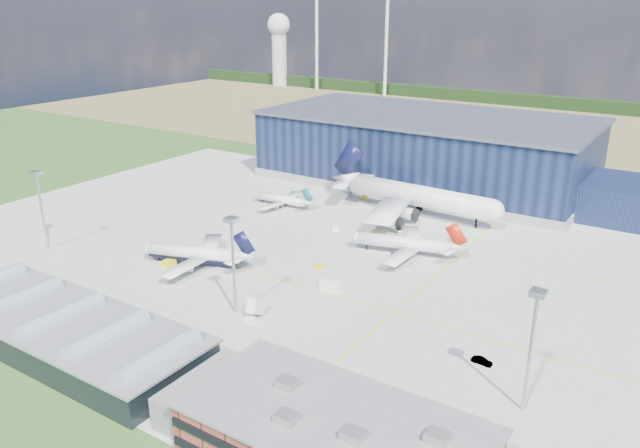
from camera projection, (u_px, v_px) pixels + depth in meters
The scene contains 25 objects.
ground at pixel (280, 260), 170.41m from camera, with size 600.00×600.00×0.00m, color #31521E.
apron at pixel (301, 248), 178.26m from camera, with size 220.00×160.00×0.08m.
farmland at pixel (519, 129), 343.46m from camera, with size 600.00×220.00×0.01m, color #927C4E.
treeline at pixel (556, 103), 405.03m from camera, with size 600.00×8.00×8.00m, color black.
horizon_dressing at pixel (308, 44), 489.05m from camera, with size 440.20×18.00×70.00m.
hangar at pixel (432, 153), 239.59m from camera, with size 145.00×62.00×26.10m.
ops_building at pixel (334, 442), 93.20m from camera, with size 46.00×23.00×10.90m.
glass_concourse at pixel (75, 334), 125.28m from camera, with size 78.00×23.00×8.60m.
light_mast_west at pixel (40, 198), 172.52m from camera, with size 2.60×2.60×23.00m.
light_mast_center at pixel (233, 250), 136.41m from camera, with size 2.60×2.60×23.00m.
light_mast_east at pixel (533, 332), 102.88m from camera, with size 2.60×2.60×23.00m.
airliner_navy at pixel (193, 246), 165.54m from camera, with size 32.90×32.18×10.73m, color white, non-canonical shape.
airliner_red at pixel (403, 237), 172.32m from camera, with size 32.84×32.13×10.71m, color white, non-canonical shape.
airliner_widebody at pixel (420, 185), 201.90m from camera, with size 63.97×62.57×20.86m, color white, non-canonical shape.
airliner_regional at pixel (280, 195), 213.34m from camera, with size 24.32×23.79×7.93m, color white, non-canonical shape.
gse_tug_a at pixel (168, 263), 166.24m from camera, with size 2.40×3.93×1.64m, color yellow.
gse_tug_b at pixel (320, 267), 164.62m from camera, with size 1.83×2.75×1.19m, color yellow.
gse_van_a at pixel (330, 285), 152.77m from camera, with size 2.29×5.24×2.29m, color white.
gse_van_b at pixel (404, 236), 184.71m from camera, with size 2.03×4.43×2.03m, color white.
gse_tug_c at pixel (365, 196), 223.18m from camera, with size 1.94×3.11×1.36m, color yellow.
gse_cart_b at pixel (335, 229), 191.67m from camera, with size 1.88×2.82×1.22m, color white.
gse_van_c at pixel (312, 387), 112.32m from camera, with size 2.55×5.31×2.55m, color white.
airstair at pixel (256, 311), 139.19m from camera, with size 2.08×5.19×3.32m, color white.
car_a at pixel (302, 378), 116.03m from camera, with size 1.55×3.84×1.31m, color #99999E.
car_b at pixel (482, 361), 121.53m from camera, with size 1.43×4.09×1.35m, color #99999E.
Camera 1 is at (95.30, -125.19, 67.10)m, focal length 35.00 mm.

